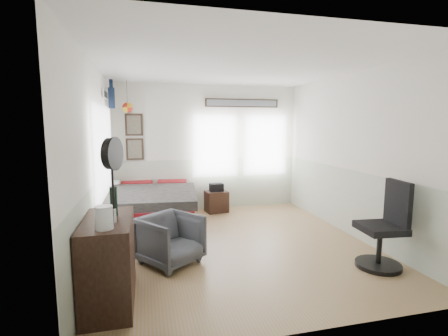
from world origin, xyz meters
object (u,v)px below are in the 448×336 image
at_px(nightstand, 216,201).
at_px(task_chair, 385,232).
at_px(bed, 151,209).
at_px(armchair, 170,240).
at_px(dresser, 109,261).

distance_m(nightstand, task_chair, 3.53).
distance_m(bed, task_chair, 3.80).
relative_size(bed, nightstand, 5.17).
bearing_deg(armchair, task_chair, -53.69).
distance_m(armchair, task_chair, 2.81).
height_order(armchair, nightstand, armchair).
bearing_deg(bed, armchair, -76.58).
bearing_deg(nightstand, armchair, -123.68).
relative_size(bed, task_chair, 2.02).
height_order(dresser, armchair, dresser).
distance_m(dresser, nightstand, 3.72).
distance_m(bed, dresser, 2.55).
bearing_deg(bed, dresser, -94.77).
distance_m(dresser, task_chair, 3.39).
relative_size(armchair, nightstand, 1.60).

